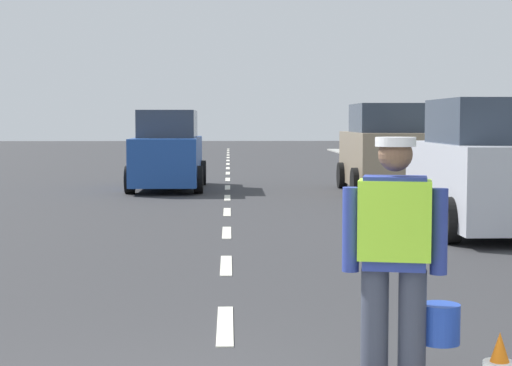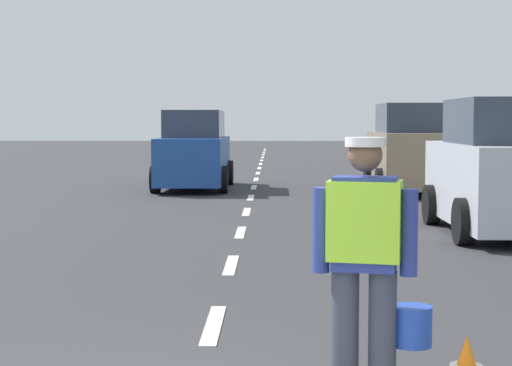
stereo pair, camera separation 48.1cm
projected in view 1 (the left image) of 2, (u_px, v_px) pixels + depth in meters
ground_plane at (228, 179)px, 25.48m from camera, size 96.00×96.00×0.00m
lane_center_line at (228, 171)px, 29.67m from camera, size 0.14×46.40×0.01m
road_worker at (398, 252)px, 5.38m from camera, size 0.77×0.37×1.67m
car_parked_curbside at (486, 171)px, 13.22m from camera, size 1.99×3.90×2.12m
car_oncoming_second at (168, 153)px, 21.66m from camera, size 1.89×4.30×2.04m
car_parked_far at (385, 151)px, 20.71m from camera, size 2.03×3.96×2.19m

